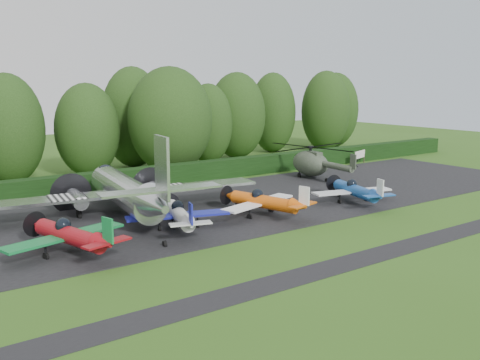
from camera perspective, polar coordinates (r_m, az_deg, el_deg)
ground at (r=36.99m, az=6.60°, el=-5.73°), size 160.00×160.00×0.00m
apron at (r=44.64m, az=-2.05°, el=-2.82°), size 70.00×18.00×0.01m
taxiway_verge at (r=33.01m, az=13.66°, el=-7.98°), size 70.00×2.00×0.00m
hedgerow at (r=53.95m, az=-8.52°, el=-0.60°), size 90.00×1.60×2.00m
transport_plane at (r=41.47m, az=-11.96°, el=-1.22°), size 22.73×17.43×7.28m
light_plane_red at (r=33.71m, az=-17.72°, el=-5.60°), size 7.76×8.16×2.98m
light_plane_white at (r=37.47m, az=-6.50°, el=-3.67°), size 7.27×7.64×2.79m
light_plane_orange at (r=41.12m, az=2.53°, el=-2.29°), size 7.45×7.84×2.86m
light_plane_blue at (r=46.44m, az=12.18°, el=-1.08°), size 7.19×7.56×2.76m
helicopter at (r=57.65m, az=7.55°, el=2.02°), size 10.74×12.58×3.46m
sign_board at (r=68.77m, az=12.67°, el=2.61°), size 2.98×0.11×1.68m
tree_0 at (r=80.71m, az=9.11°, el=7.27°), size 7.13×7.13×11.80m
tree_2 at (r=58.20m, az=-23.52°, el=4.98°), size 7.10×7.10×11.14m
tree_3 at (r=85.91m, az=10.08°, el=7.37°), size 7.33×7.33×11.60m
tree_7 at (r=60.25m, az=-15.98°, el=5.13°), size 6.90×6.90×10.14m
tree_8 at (r=72.06m, az=-0.34°, el=6.90°), size 7.73×7.73×11.48m
tree_9 at (r=67.77m, az=-3.39°, el=6.02°), size 6.11×6.11×10.02m
tree_10 at (r=78.16m, az=3.50°, el=7.17°), size 6.68×6.68×11.51m
tree_11 at (r=60.71m, az=-7.47°, el=6.34°), size 9.46×9.46×11.93m
tree_12 at (r=65.62m, az=-11.34°, el=6.57°), size 7.49×7.49×12.03m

